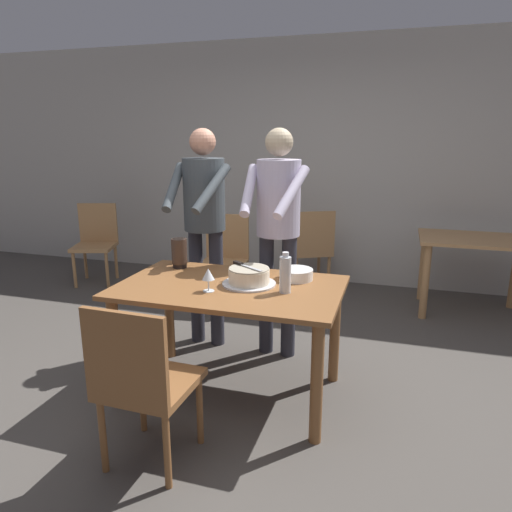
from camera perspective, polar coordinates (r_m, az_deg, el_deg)
name	(u,v)px	position (r m, az deg, el deg)	size (l,w,h in m)	color
ground_plane	(231,391)	(3.28, -3.02, -16.11)	(14.00, 14.00, 0.00)	#4C4742
back_wall	(312,164)	(5.47, 6.79, 11.08)	(10.00, 0.12, 2.70)	#BCB7AD
main_dining_table	(230,303)	(3.01, -3.18, -5.72)	(1.41, 0.87, 0.75)	brown
cake_on_platter	(249,277)	(2.96, -0.85, -2.54)	(0.34, 0.34, 0.11)	silver
cake_knife	(242,265)	(3.00, -1.72, -1.05)	(0.24, 0.17, 0.02)	silver
plate_stack	(296,274)	(3.09, 4.91, -2.21)	(0.22, 0.22, 0.07)	white
wine_glass_near	(208,275)	(2.84, -5.83, -2.31)	(0.08, 0.08, 0.14)	silver
water_bottle	(285,274)	(2.80, 3.58, -2.21)	(0.07, 0.07, 0.25)	silver
hurricane_lamp	(179,253)	(3.37, -9.30, 0.38)	(0.11, 0.11, 0.21)	black
person_cutting_cake	(278,219)	(3.45, 2.67, 4.57)	(0.47, 0.56, 1.72)	#2D2D38
person_standing_beside	(204,214)	(3.67, -6.33, 5.10)	(0.47, 0.56, 1.72)	#2D2D38
chair_near_side	(142,380)	(2.47, -13.67, -14.46)	(0.45, 0.45, 0.90)	brown
background_table	(474,255)	(4.85, 24.98, 0.13)	(1.00, 0.70, 0.74)	tan
background_chair_0	(225,257)	(4.68, -3.81, -0.08)	(0.50, 0.50, 0.90)	tan
background_chair_1	(310,247)	(5.11, 6.64, 1.09)	(0.59, 0.59, 0.90)	tan
background_chair_2	(96,240)	(5.72, -18.88, 1.85)	(0.55, 0.55, 0.90)	tan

